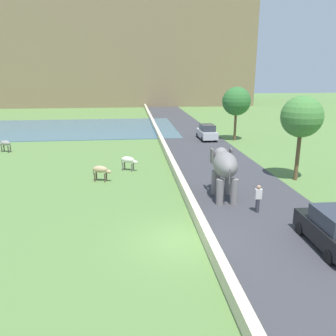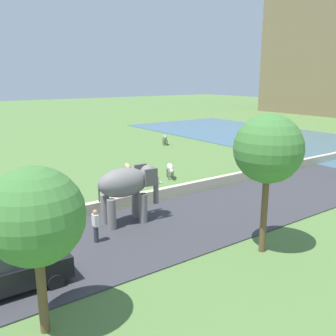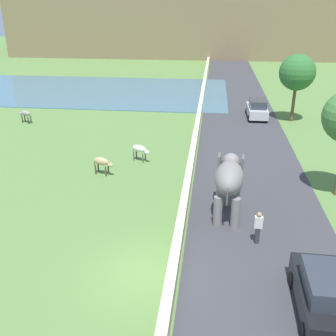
{
  "view_description": "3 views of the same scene",
  "coord_description": "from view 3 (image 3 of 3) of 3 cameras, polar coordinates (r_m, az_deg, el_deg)",
  "views": [
    {
      "loc": [
        -2.11,
        -14.27,
        7.55
      ],
      "look_at": [
        0.39,
        8.5,
        1.11
      ],
      "focal_mm": 36.62,
      "sensor_mm": 36.0,
      "label": 1
    },
    {
      "loc": [
        19.39,
        -3.72,
        7.42
      ],
      "look_at": [
        0.09,
        10.06,
        1.59
      ],
      "focal_mm": 39.49,
      "sensor_mm": 36.0,
      "label": 2
    },
    {
      "loc": [
        2.49,
        -12.7,
        10.16
      ],
      "look_at": [
        0.09,
        7.64,
        1.43
      ],
      "focal_mm": 41.89,
      "sensor_mm": 36.0,
      "label": 3
    }
  ],
  "objects": [
    {
      "name": "ground_plane",
      "position": [
        16.45,
        -3.57,
        -15.11
      ],
      "size": [
        220.0,
        220.0,
        0.0
      ],
      "primitive_type": "plane",
      "color": "#567A3D"
    },
    {
      "name": "road_surface",
      "position": [
        34.32,
        10.66,
        5.51
      ],
      "size": [
        7.0,
        120.0,
        0.06
      ],
      "primitive_type": "cube",
      "color": "#38383D",
      "rests_on": "ground"
    },
    {
      "name": "barrier_wall",
      "position": [
        32.25,
        4.12,
        5.29
      ],
      "size": [
        0.4,
        110.0,
        0.67
      ],
      "primitive_type": "cube",
      "color": "beige",
      "rests_on": "ground"
    },
    {
      "name": "lake",
      "position": [
        50.52,
        -12.72,
        10.97
      ],
      "size": [
        36.0,
        18.0,
        0.08
      ],
      "primitive_type": "cube",
      "color": "#426B84",
      "rests_on": "ground"
    },
    {
      "name": "elephant",
      "position": [
        19.6,
        8.9,
        -1.69
      ],
      "size": [
        1.6,
        3.52,
        2.99
      ],
      "color": "slate",
      "rests_on": "ground"
    },
    {
      "name": "person_beside_elephant",
      "position": [
        18.12,
        12.97,
        -8.4
      ],
      "size": [
        0.36,
        0.22,
        1.63
      ],
      "color": "#33333D",
      "rests_on": "ground"
    },
    {
      "name": "car_black",
      "position": [
        15.13,
        21.74,
        -16.61
      ],
      "size": [
        1.88,
        4.04,
        1.8
      ],
      "color": "black",
      "rests_on": "ground"
    },
    {
      "name": "car_silver",
      "position": [
        37.94,
        12.83,
        8.38
      ],
      "size": [
        1.84,
        4.02,
        1.8
      ],
      "color": "#B7B7BC",
      "rests_on": "ground"
    },
    {
      "name": "cow_white",
      "position": [
        26.83,
        -4.1,
        2.69
      ],
      "size": [
        1.39,
        0.91,
        1.15
      ],
      "color": "silver",
      "rests_on": "ground"
    },
    {
      "name": "cow_grey",
      "position": [
        37.84,
        -20.05,
        7.42
      ],
      "size": [
        1.4,
        0.86,
        1.15
      ],
      "color": "gray",
      "rests_on": "ground"
    },
    {
      "name": "cow_tan",
      "position": [
        24.97,
        -9.56,
        0.82
      ],
      "size": [
        1.42,
        0.76,
        1.15
      ],
      "color": "tan",
      "rests_on": "ground"
    },
    {
      "name": "tree_mid",
      "position": [
        37.17,
        18.29,
        13.03
      ],
      "size": [
        3.16,
        3.16,
        5.99
      ],
      "color": "brown",
      "rests_on": "ground"
    }
  ]
}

